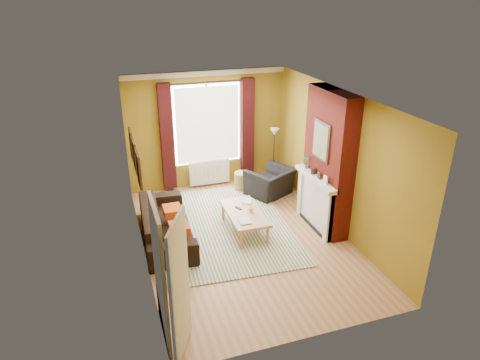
{
  "coord_description": "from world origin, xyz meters",
  "views": [
    {
      "loc": [
        -2.33,
        -6.78,
        4.44
      ],
      "look_at": [
        0.0,
        0.25,
        1.15
      ],
      "focal_mm": 32.0,
      "sensor_mm": 36.0,
      "label": 1
    }
  ],
  "objects_px": {
    "sofa": "(166,223)",
    "floor_lamp": "(274,141)",
    "armchair": "(270,182)",
    "coffee_table": "(244,214)",
    "wicker_stool": "(242,181)"
  },
  "relations": [
    {
      "from": "armchair",
      "to": "floor_lamp",
      "type": "distance_m",
      "value": 0.99
    },
    {
      "from": "sofa",
      "to": "floor_lamp",
      "type": "distance_m",
      "value": 3.43
    },
    {
      "from": "floor_lamp",
      "to": "coffee_table",
      "type": "bearing_deg",
      "value": -126.47
    },
    {
      "from": "sofa",
      "to": "floor_lamp",
      "type": "height_order",
      "value": "floor_lamp"
    },
    {
      "from": "armchair",
      "to": "wicker_stool",
      "type": "height_order",
      "value": "armchair"
    },
    {
      "from": "sofa",
      "to": "floor_lamp",
      "type": "relative_size",
      "value": 1.56
    },
    {
      "from": "floor_lamp",
      "to": "wicker_stool",
      "type": "bearing_deg",
      "value": 179.45
    },
    {
      "from": "sofa",
      "to": "armchair",
      "type": "relative_size",
      "value": 2.31
    },
    {
      "from": "coffee_table",
      "to": "sofa",
      "type": "bearing_deg",
      "value": 171.23
    },
    {
      "from": "armchair",
      "to": "floor_lamp",
      "type": "bearing_deg",
      "value": -146.59
    },
    {
      "from": "armchair",
      "to": "sofa",
      "type": "bearing_deg",
      "value": -2.5
    },
    {
      "from": "sofa",
      "to": "wicker_stool",
      "type": "height_order",
      "value": "sofa"
    },
    {
      "from": "coffee_table",
      "to": "floor_lamp",
      "type": "height_order",
      "value": "floor_lamp"
    },
    {
      "from": "sofa",
      "to": "floor_lamp",
      "type": "bearing_deg",
      "value": -57.82
    },
    {
      "from": "wicker_stool",
      "to": "floor_lamp",
      "type": "bearing_deg",
      "value": -0.55
    }
  ]
}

